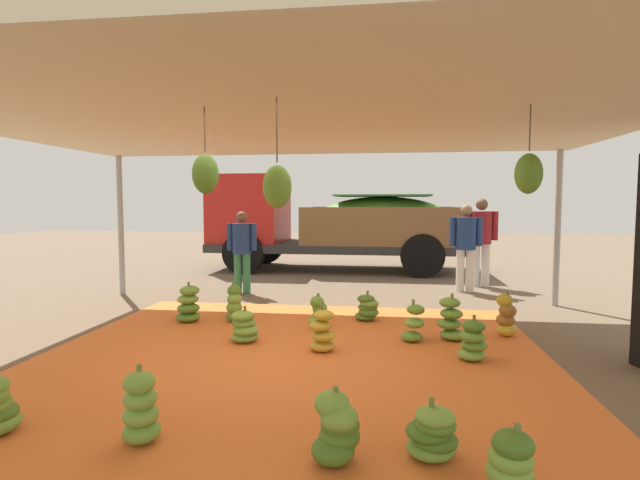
% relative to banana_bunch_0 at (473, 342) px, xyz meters
% --- Properties ---
extents(ground_plane, '(40.00, 40.00, 0.00)m').
position_rel_banana_bunch_0_xyz_m(ground_plane, '(-1.93, 2.80, -0.21)').
color(ground_plane, brown).
extents(tarp_orange, '(5.59, 5.50, 0.01)m').
position_rel_banana_bunch_0_xyz_m(tarp_orange, '(-1.93, -0.20, -0.21)').
color(tarp_orange, orange).
rests_on(tarp_orange, ground).
extents(tent_canopy, '(8.00, 7.00, 2.62)m').
position_rel_banana_bunch_0_xyz_m(tent_canopy, '(-1.92, -0.30, 2.32)').
color(tent_canopy, '#9EA0A5').
rests_on(tent_canopy, ground).
extents(banana_bunch_0, '(0.37, 0.40, 0.50)m').
position_rel_banana_bunch_0_xyz_m(banana_bunch_0, '(0.00, 0.00, 0.00)').
color(banana_bunch_0, '#75A83D').
rests_on(banana_bunch_0, tarp_orange).
extents(banana_bunch_1, '(0.34, 0.34, 0.56)m').
position_rel_banana_bunch_0_xyz_m(banana_bunch_1, '(-3.04, 1.33, 0.04)').
color(banana_bunch_1, '#518428').
rests_on(banana_bunch_1, tarp_orange).
extents(banana_bunch_2, '(0.35, 0.35, 0.56)m').
position_rel_banana_bunch_0_xyz_m(banana_bunch_2, '(-2.62, -2.13, 0.04)').
color(banana_bunch_2, '#6B9E38').
rests_on(banana_bunch_2, tarp_orange).
extents(banana_bunch_3, '(0.44, 0.44, 0.57)m').
position_rel_banana_bunch_0_xyz_m(banana_bunch_3, '(-3.68, 1.25, 0.03)').
color(banana_bunch_3, '#518428').
rests_on(banana_bunch_3, tarp_orange).
extents(banana_bunch_4, '(0.31, 0.31, 0.47)m').
position_rel_banana_bunch_0_xyz_m(banana_bunch_4, '(-1.80, 1.14, -0.00)').
color(banana_bunch_4, '#75A83D').
rests_on(banana_bunch_4, tarp_orange).
extents(banana_bunch_5, '(0.41, 0.41, 0.46)m').
position_rel_banana_bunch_0_xyz_m(banana_bunch_5, '(-0.23, -2.50, -0.01)').
color(banana_bunch_5, '#477523').
rests_on(banana_bunch_5, tarp_orange).
extents(banana_bunch_6, '(0.34, 0.33, 0.57)m').
position_rel_banana_bunch_0_xyz_m(banana_bunch_6, '(0.59, 1.04, 0.05)').
color(banana_bunch_6, gold).
rests_on(banana_bunch_6, tarp_orange).
extents(banana_bunch_7, '(0.46, 0.46, 0.44)m').
position_rel_banana_bunch_0_xyz_m(banana_bunch_7, '(-2.61, 0.37, -0.03)').
color(banana_bunch_7, '#75A83D').
rests_on(banana_bunch_7, tarp_orange).
extents(banana_bunch_9, '(0.45, 0.44, 0.43)m').
position_rel_banana_bunch_0_xyz_m(banana_bunch_9, '(-1.17, 1.64, -0.03)').
color(banana_bunch_9, '#518428').
rests_on(banana_bunch_9, tarp_orange).
extents(banana_bunch_10, '(0.35, 0.34, 0.51)m').
position_rel_banana_bunch_0_xyz_m(banana_bunch_10, '(-0.58, 0.66, 0.00)').
color(banana_bunch_10, '#60932D').
rests_on(banana_bunch_10, tarp_orange).
extents(banana_bunch_11, '(0.46, 0.44, 0.41)m').
position_rel_banana_bunch_0_xyz_m(banana_bunch_11, '(-0.63, -2.07, -0.04)').
color(banana_bunch_11, '#6B9E38').
rests_on(banana_bunch_11, tarp_orange).
extents(banana_bunch_12, '(0.42, 0.40, 0.57)m').
position_rel_banana_bunch_0_xyz_m(banana_bunch_12, '(-0.12, 0.80, 0.03)').
color(banana_bunch_12, '#6B9E38').
rests_on(banana_bunch_12, tarp_orange).
extents(banana_bunch_13, '(0.40, 0.39, 0.53)m').
position_rel_banana_bunch_0_xyz_m(banana_bunch_13, '(-1.63, 0.13, 0.01)').
color(banana_bunch_13, gold).
rests_on(banana_bunch_13, tarp_orange).
extents(banana_bunch_14, '(0.42, 0.43, 0.50)m').
position_rel_banana_bunch_0_xyz_m(banana_bunch_14, '(-1.24, -2.19, 0.02)').
color(banana_bunch_14, '#477523').
rests_on(banana_bunch_14, tarp_orange).
extents(cargo_truck_main, '(6.24, 2.37, 2.40)m').
position_rel_banana_bunch_0_xyz_m(cargo_truck_main, '(-2.34, 6.98, 1.01)').
color(cargo_truck_main, '#2D2D2D').
rests_on(cargo_truck_main, ground).
extents(worker_0, '(0.61, 0.37, 1.67)m').
position_rel_banana_bunch_0_xyz_m(worker_0, '(0.61, 4.23, 0.76)').
color(worker_0, silver).
rests_on(worker_0, ground).
extents(worker_1, '(0.65, 0.40, 1.79)m').
position_rel_banana_bunch_0_xyz_m(worker_1, '(1.02, 4.89, 0.83)').
color(worker_1, silver).
rests_on(worker_1, ground).
extents(worker_2, '(0.56, 0.34, 1.54)m').
position_rel_banana_bunch_0_xyz_m(worker_2, '(-3.56, 3.49, 0.68)').
color(worker_2, '#337A4C').
rests_on(worker_2, ground).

